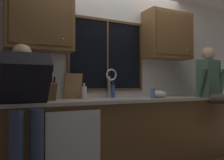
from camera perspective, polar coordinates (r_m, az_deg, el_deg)
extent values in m
cube|color=silver|center=(3.45, -0.55, 1.72)|extent=(5.91, 0.12, 2.55)
cube|color=black|center=(3.38, -1.18, 6.04)|extent=(1.10, 0.02, 0.95)
cube|color=brown|center=(3.46, -1.10, 14.17)|extent=(1.17, 0.02, 0.04)
cube|color=brown|center=(3.34, -1.11, -2.34)|extent=(1.17, 0.02, 0.04)
cube|color=brown|center=(3.16, -10.44, 6.55)|extent=(0.03, 0.02, 0.95)
cube|color=brown|center=(3.65, 6.94, 5.51)|extent=(0.04, 0.02, 0.95)
cube|color=brown|center=(3.37, -1.09, 6.06)|extent=(0.02, 0.02, 0.95)
cube|color=brown|center=(3.21, 2.34, -13.07)|extent=(3.51, 0.58, 0.88)
cube|color=beige|center=(3.13, 2.51, -4.86)|extent=(3.57, 0.62, 0.04)
cube|color=white|center=(2.62, -9.14, -15.41)|extent=(0.60, 0.02, 0.74)
cube|color=brown|center=(2.99, -17.07, 13.55)|extent=(0.77, 0.33, 0.72)
cube|color=brown|center=(2.83, -16.44, 14.41)|extent=(0.69, 0.01, 0.62)
sphere|color=#B2B2B7|center=(2.82, -11.76, 9.63)|extent=(0.02, 0.02, 0.02)
cube|color=brown|center=(3.83, 13.20, 10.30)|extent=(0.77, 0.33, 0.72)
cube|color=brown|center=(3.70, 14.95, 10.70)|extent=(0.69, 0.01, 0.62)
sphere|color=#B2B2B7|center=(3.82, 17.63, 6.85)|extent=(0.02, 0.02, 0.02)
cube|color=#B7B7BC|center=(3.10, 1.20, -4.71)|extent=(0.80, 0.46, 0.02)
cube|color=#9C9CA0|center=(3.02, -2.16, -6.71)|extent=(0.36, 0.42, 0.20)
cube|color=#9C9CA0|center=(3.21, 4.36, -6.38)|extent=(0.36, 0.42, 0.20)
cube|color=#B7B7BC|center=(3.11, 1.20, -6.55)|extent=(0.04, 0.42, 0.20)
cylinder|color=silver|center=(3.29, -0.63, -1.71)|extent=(0.03, 0.03, 0.30)
torus|color=silver|center=(3.24, -0.15, 1.29)|extent=(0.16, 0.02, 0.16)
cylinder|color=silver|center=(3.33, 0.60, -3.43)|extent=(0.03, 0.03, 0.09)
cylinder|color=#384260|center=(2.36, -22.04, -17.37)|extent=(0.13, 0.13, 0.88)
cylinder|color=#384260|center=(2.38, -17.78, -17.25)|extent=(0.13, 0.13, 0.88)
cube|color=black|center=(2.45, -20.31, -0.83)|extent=(0.44, 0.52, 0.60)
sphere|color=beige|center=(2.70, -20.88, 5.92)|extent=(0.21, 0.21, 0.21)
cylinder|color=black|center=(2.66, -16.07, 0.20)|extent=(0.09, 0.52, 0.26)
cylinder|color=#595147|center=(3.72, 23.93, -4.16)|extent=(0.14, 0.43, 0.16)
cube|color=#4C7259|center=(3.93, 22.23, 0.37)|extent=(0.44, 0.29, 0.56)
sphere|color=beige|center=(3.95, 22.19, 5.88)|extent=(0.20, 0.20, 0.20)
cylinder|color=#4C7259|center=(3.72, 20.52, -0.80)|extent=(0.08, 0.20, 0.47)
cylinder|color=#4C7259|center=(4.07, 24.87, -0.79)|extent=(0.08, 0.20, 0.47)
cube|color=brown|center=(2.83, -14.65, -2.70)|extent=(0.12, 0.18, 0.25)
cylinder|color=black|center=(2.76, -15.08, 0.43)|extent=(0.02, 0.05, 0.09)
cylinder|color=black|center=(2.77, -14.38, 0.28)|extent=(0.02, 0.04, 0.08)
cylinder|color=black|center=(2.78, -13.69, 0.12)|extent=(0.02, 0.04, 0.06)
cube|color=#997047|center=(3.08, -9.34, -1.51)|extent=(0.23, 0.09, 0.33)
ellipsoid|color=silver|center=(3.35, 11.16, -3.40)|extent=(0.22, 0.22, 0.11)
cylinder|color=#668CCC|center=(3.18, 9.77, -3.16)|extent=(0.06, 0.06, 0.14)
cylinder|color=silver|center=(3.18, 9.77, -1.52)|extent=(0.02, 0.02, 0.04)
cylinder|color=silver|center=(3.17, 9.96, -1.02)|extent=(0.01, 0.04, 0.01)
cylinder|color=#334C8C|center=(3.27, 0.25, -2.79)|extent=(0.05, 0.05, 0.18)
cylinder|color=navy|center=(3.27, 0.25, -0.85)|extent=(0.02, 0.02, 0.04)
cylinder|color=black|center=(3.27, 0.25, -0.36)|extent=(0.03, 0.03, 0.01)
cylinder|color=silver|center=(3.12, -6.78, -3.00)|extent=(0.07, 0.07, 0.16)
cylinder|color=#B3AFA7|center=(3.12, -6.78, -1.15)|extent=(0.03, 0.03, 0.04)
cylinder|color=black|center=(3.12, -6.77, -0.67)|extent=(0.04, 0.04, 0.01)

